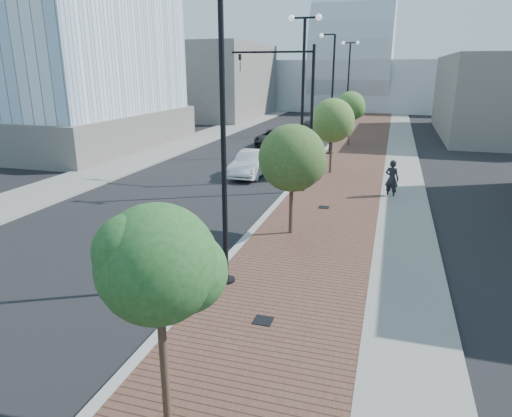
# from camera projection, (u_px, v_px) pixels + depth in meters

# --- Properties ---
(sidewalk) EXTENTS (7.00, 140.00, 0.12)m
(sidewalk) POSITION_uv_depth(u_px,v_px,m) (370.00, 145.00, 41.31)
(sidewalk) COLOR #4C2D23
(sidewalk) RESTS_ON ground
(concrete_strip) EXTENTS (2.40, 140.00, 0.13)m
(concrete_strip) POSITION_uv_depth(u_px,v_px,m) (401.00, 146.00, 40.57)
(concrete_strip) COLOR slate
(concrete_strip) RESTS_ON ground
(curb) EXTENTS (0.30, 140.00, 0.14)m
(curb) POSITION_uv_depth(u_px,v_px,m) (332.00, 143.00, 42.27)
(curb) COLOR gray
(curb) RESTS_ON ground
(west_sidewalk) EXTENTS (4.00, 140.00, 0.12)m
(west_sidewalk) POSITION_uv_depth(u_px,v_px,m) (203.00, 137.00, 45.83)
(west_sidewalk) COLOR slate
(west_sidewalk) RESTS_ON ground
(white_sedan) EXTENTS (1.83, 4.92, 1.61)m
(white_sedan) POSITION_uv_depth(u_px,v_px,m) (252.00, 163.00, 29.36)
(white_sedan) COLOR silver
(white_sedan) RESTS_ON ground
(dark_car_mid) EXTENTS (2.55, 5.02, 1.36)m
(dark_car_mid) POSITION_uv_depth(u_px,v_px,m) (272.00, 137.00, 41.39)
(dark_car_mid) COLOR black
(dark_car_mid) RESTS_ON ground
(dark_car_far) EXTENTS (2.62, 5.49, 1.54)m
(dark_car_far) POSITION_uv_depth(u_px,v_px,m) (308.00, 131.00, 44.99)
(dark_car_far) COLOR black
(dark_car_far) RESTS_ON ground
(pedestrian) EXTENTS (0.88, 0.74, 2.06)m
(pedestrian) POSITION_uv_depth(u_px,v_px,m) (392.00, 179.00, 24.20)
(pedestrian) COLOR black
(pedestrian) RESTS_ON ground
(streetlight_1) EXTENTS (1.44, 0.56, 9.21)m
(streetlight_1) POSITION_uv_depth(u_px,v_px,m) (220.00, 150.00, 13.41)
(streetlight_1) COLOR black
(streetlight_1) RESTS_ON ground
(streetlight_2) EXTENTS (1.72, 0.56, 9.28)m
(streetlight_2) POSITION_uv_depth(u_px,v_px,m) (302.00, 105.00, 24.23)
(streetlight_2) COLOR black
(streetlight_2) RESTS_ON ground
(streetlight_3) EXTENTS (1.44, 0.56, 9.21)m
(streetlight_3) POSITION_uv_depth(u_px,v_px,m) (331.00, 100.00, 35.39)
(streetlight_3) COLOR black
(streetlight_3) RESTS_ON ground
(streetlight_4) EXTENTS (1.72, 0.56, 9.28)m
(streetlight_4) POSITION_uv_depth(u_px,v_px,m) (348.00, 88.00, 46.20)
(streetlight_4) COLOR black
(streetlight_4) RESTS_ON ground
(traffic_mast) EXTENTS (5.09, 0.20, 8.00)m
(traffic_mast) POSITION_uv_depth(u_px,v_px,m) (297.00, 98.00, 27.17)
(traffic_mast) COLOR black
(traffic_mast) RESTS_ON ground
(tree_0) EXTENTS (2.23, 2.15, 4.48)m
(tree_0) POSITION_uv_depth(u_px,v_px,m) (160.00, 264.00, 7.90)
(tree_0) COLOR #382619
(tree_0) RESTS_ON ground
(tree_1) EXTENTS (2.69, 2.69, 4.60)m
(tree_1) POSITION_uv_depth(u_px,v_px,m) (293.00, 158.00, 18.01)
(tree_1) COLOR #382619
(tree_1) RESTS_ON ground
(tree_2) EXTENTS (2.80, 2.80, 4.90)m
(tree_2) POSITION_uv_depth(u_px,v_px,m) (333.00, 121.00, 28.93)
(tree_2) COLOR #382619
(tree_2) RESTS_ON ground
(tree_3) EXTENTS (2.56, 2.54, 4.79)m
(tree_3) POSITION_uv_depth(u_px,v_px,m) (351.00, 106.00, 39.91)
(tree_3) COLOR #382619
(tree_3) RESTS_ON ground
(tower_podium) EXTENTS (19.00, 19.00, 3.00)m
(tower_podium) POSITION_uv_depth(u_px,v_px,m) (55.00, 128.00, 41.09)
(tower_podium) COLOR #635E59
(tower_podium) RESTS_ON ground
(convention_center) EXTENTS (50.00, 30.00, 50.00)m
(convention_center) POSITION_uv_depth(u_px,v_px,m) (355.00, 73.00, 82.28)
(convention_center) COLOR #ABB0B6
(convention_center) RESTS_ON ground
(commercial_block_nw) EXTENTS (14.00, 20.00, 10.00)m
(commercial_block_nw) POSITION_uv_depth(u_px,v_px,m) (211.00, 81.00, 64.61)
(commercial_block_nw) COLOR #66615C
(commercial_block_nw) RESTS_ON ground
(commercial_block_ne) EXTENTS (12.00, 22.00, 8.00)m
(commercial_block_ne) POSITION_uv_depth(u_px,v_px,m) (506.00, 96.00, 45.89)
(commercial_block_ne) COLOR slate
(commercial_block_ne) RESTS_ON ground
(utility_cover_1) EXTENTS (0.50, 0.50, 0.02)m
(utility_cover_1) POSITION_uv_depth(u_px,v_px,m) (263.00, 320.00, 12.29)
(utility_cover_1) COLOR black
(utility_cover_1) RESTS_ON sidewalk
(utility_cover_2) EXTENTS (0.50, 0.50, 0.02)m
(utility_cover_2) POSITION_uv_depth(u_px,v_px,m) (324.00, 207.00, 22.36)
(utility_cover_2) COLOR black
(utility_cover_2) RESTS_ON sidewalk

